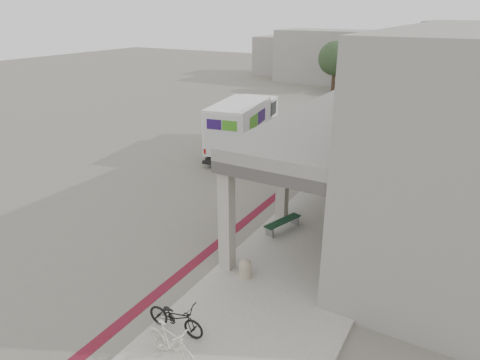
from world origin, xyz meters
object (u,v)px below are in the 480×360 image
Objects in this scene: fedex_truck at (244,124)px; bench at (283,223)px; bicycle_black at (176,317)px; utility_cabinet at (350,202)px; bicycle_cream at (171,343)px.

fedex_truck reaches higher than bench.
bicycle_black is (5.80, -13.73, -1.03)m from fedex_truck.
utility_cabinet is 8.74m from bicycle_black.
bicycle_black is at bearing -73.22° from bench.
utility_cabinet is (7.60, -5.18, -0.93)m from fedex_truck.
bicycle_cream is (0.38, -6.85, 0.20)m from bench.
bench is at bearing 12.72° from bicycle_cream.
fedex_truck is 4.50× the size of bicycle_black.
utility_cabinet is 0.66× the size of bicycle_cream.
fedex_truck reaches higher than bicycle_cream.
bench is at bearing -2.50° from bicycle_black.
fedex_truck is at bearing 142.92° from utility_cabinet.
bench is 3.03m from utility_cabinet.
utility_cabinet is at bearing -13.43° from bicycle_black.
bicycle_cream is (6.29, -14.53, -0.97)m from fedex_truck.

